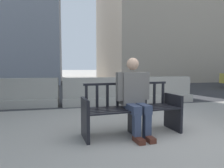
# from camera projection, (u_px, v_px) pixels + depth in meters

# --- Properties ---
(ground_plane) EXTENTS (200.00, 200.00, 0.00)m
(ground_plane) POSITION_uv_depth(u_px,v_px,m) (171.00, 136.00, 3.36)
(ground_plane) COLOR gray
(street_asphalt) EXTENTS (120.00, 12.00, 0.01)m
(street_asphalt) POSITION_uv_depth(u_px,v_px,m) (94.00, 87.00, 11.79)
(street_asphalt) COLOR #333335
(street_asphalt) RESTS_ON ground
(street_bench) EXTENTS (1.73, 0.66, 0.88)m
(street_bench) POSITION_uv_depth(u_px,v_px,m) (132.00, 111.00, 3.45)
(street_bench) COLOR black
(street_bench) RESTS_ON ground
(seated_person) EXTENTS (0.59, 0.75, 1.31)m
(seated_person) POSITION_uv_depth(u_px,v_px,m) (134.00, 95.00, 3.38)
(seated_person) COLOR #66605B
(seated_person) RESTS_ON ground
(jersey_barrier_centre) EXTENTS (2.03, 0.77, 0.84)m
(jersey_barrier_centre) POSITION_uv_depth(u_px,v_px,m) (96.00, 94.00, 6.17)
(jersey_barrier_centre) COLOR gray
(jersey_barrier_centre) RESTS_ON ground
(jersey_barrier_left) EXTENTS (2.03, 0.77, 0.84)m
(jersey_barrier_left) POSITION_uv_depth(u_px,v_px,m) (23.00, 95.00, 5.81)
(jersey_barrier_left) COLOR gray
(jersey_barrier_left) RESTS_ON ground
(jersey_barrier_right) EXTENTS (2.00, 0.68, 0.84)m
(jersey_barrier_right) POSITION_uv_depth(u_px,v_px,m) (161.00, 92.00, 6.72)
(jersey_barrier_right) COLOR #9E998E
(jersey_barrier_right) RESTS_ON ground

